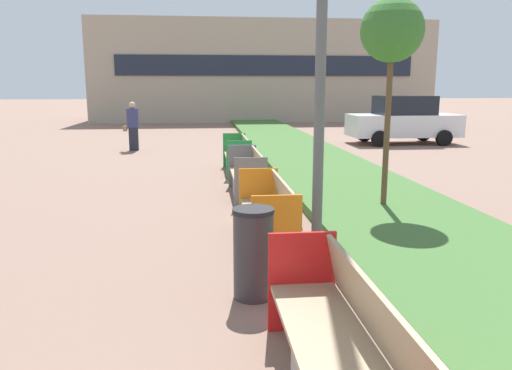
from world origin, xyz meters
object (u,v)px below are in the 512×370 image
parked_car_distant (403,120)px  pedestrian_walking (133,126)px  bench_red_frame (343,363)px  bench_grey_frame (248,178)px  bench_orange_frame (269,220)px  litter_bin (253,253)px  bench_green_frame (238,159)px  sapling_tree_near (392,33)px

parked_car_distant → pedestrian_walking: bearing=-174.1°
bench_red_frame → bench_grey_frame: (-0.01, 7.01, -0.01)m
bench_orange_frame → parked_car_distant: parked_car_distant is taller
bench_orange_frame → litter_bin: bearing=-102.7°
bench_green_frame → litter_bin: 7.91m
bench_grey_frame → parked_car_distant: bearing=52.0°
bench_green_frame → litter_bin: litter_bin is taller
litter_bin → parked_car_distant: size_ratio=0.23×
bench_green_frame → parked_car_distant: bearing=40.7°
litter_bin → sapling_tree_near: size_ratio=0.27×
bench_grey_frame → bench_green_frame: size_ratio=1.04×
bench_grey_frame → litter_bin: litter_bin is taller
pedestrian_walking → parked_car_distant: size_ratio=0.40×
sapling_tree_near → pedestrian_walking: sapling_tree_near is taller
bench_orange_frame → pedestrian_walking: size_ratio=1.21×
bench_red_frame → parked_car_distant: size_ratio=0.59×
bench_grey_frame → parked_car_distant: 11.22m
litter_bin → parked_car_distant: 15.66m
bench_green_frame → sapling_tree_near: bearing=-64.0°
litter_bin → pedestrian_walking: (-2.92, 12.80, 0.37)m
bench_red_frame → bench_orange_frame: bearing=90.1°
parked_car_distant → bench_orange_frame: bearing=-119.7°
bench_grey_frame → sapling_tree_near: size_ratio=0.55×
bench_red_frame → bench_green_frame: (-0.01, 9.90, -0.02)m
bench_green_frame → bench_orange_frame: bearing=-90.0°
sapling_tree_near → parked_car_distant: (4.66, 10.56, -2.18)m
bench_grey_frame → pedestrian_walking: size_ratio=1.19×
bench_red_frame → litter_bin: size_ratio=2.53×
bench_orange_frame → litter_bin: size_ratio=2.09×
bench_red_frame → bench_green_frame: 9.90m
bench_grey_frame → litter_bin: bearing=-94.6°
bench_green_frame → sapling_tree_near: 5.81m
bench_grey_frame → sapling_tree_near: (2.25, -1.73, 2.73)m
bench_red_frame → bench_green_frame: bearing=90.0°
litter_bin → pedestrian_walking: pedestrian_walking is taller
bench_red_frame → bench_grey_frame: 7.01m
pedestrian_walking → bench_grey_frame: bearing=-66.9°
bench_grey_frame → parked_car_distant: (6.91, 8.83, 0.55)m
sapling_tree_near → parked_car_distant: sapling_tree_near is taller
bench_orange_frame → bench_green_frame: bearing=90.0°
litter_bin → bench_green_frame: bearing=87.1°
parked_car_distant → bench_grey_frame: bearing=-127.9°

